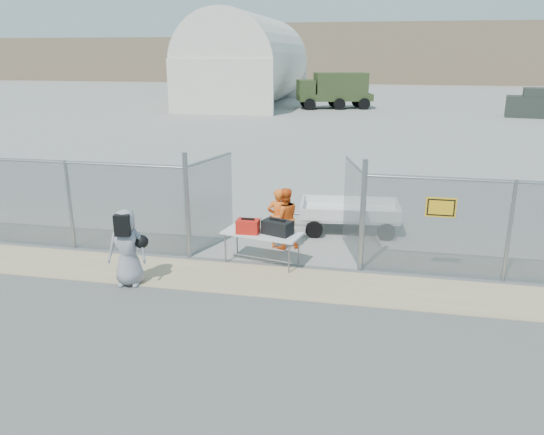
% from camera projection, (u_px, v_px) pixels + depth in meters
% --- Properties ---
extents(ground, '(160.00, 160.00, 0.00)m').
position_uv_depth(ground, '(252.00, 301.00, 10.33)').
color(ground, '#545454').
extents(tarmac_inside, '(160.00, 80.00, 0.01)m').
position_uv_depth(tarmac_inside, '(357.00, 104.00, 49.61)').
color(tarmac_inside, gray).
rests_on(tarmac_inside, ground).
extents(dirt_strip, '(44.00, 1.60, 0.01)m').
position_uv_depth(dirt_strip, '(263.00, 280.00, 11.26)').
color(dirt_strip, tan).
rests_on(dirt_strip, ground).
extents(distant_hills, '(140.00, 6.00, 9.00)m').
position_uv_depth(distant_hills, '(403.00, 53.00, 81.00)').
color(distant_hills, '#7F684F').
rests_on(distant_hills, ground).
extents(chain_link_fence, '(40.00, 0.20, 2.20)m').
position_uv_depth(chain_link_fence, '(272.00, 218.00, 11.87)').
color(chain_link_fence, gray).
rests_on(chain_link_fence, ground).
extents(quonset_hangar, '(9.00, 18.00, 8.00)m').
position_uv_depth(quonset_hangar, '(248.00, 60.00, 48.46)').
color(quonset_hangar, silver).
rests_on(quonset_hangar, ground).
extents(folding_table, '(1.88, 1.09, 0.75)m').
position_uv_depth(folding_table, '(262.00, 248.00, 12.08)').
color(folding_table, silver).
rests_on(folding_table, ground).
extents(orange_bag, '(0.50, 0.33, 0.31)m').
position_uv_depth(orange_bag, '(248.00, 226.00, 11.89)').
color(orange_bag, red).
rests_on(orange_bag, folding_table).
extents(black_duffel, '(0.74, 0.59, 0.31)m').
position_uv_depth(black_duffel, '(277.00, 227.00, 11.81)').
color(black_duffel, black).
rests_on(black_duffel, folding_table).
extents(security_worker_left, '(0.60, 0.44, 1.51)m').
position_uv_depth(security_worker_left, '(278.00, 219.00, 12.94)').
color(security_worker_left, orange).
rests_on(security_worker_left, ground).
extents(security_worker_right, '(0.92, 0.85, 1.53)m').
position_uv_depth(security_worker_right, '(284.00, 218.00, 12.92)').
color(security_worker_right, orange).
rests_on(security_worker_right, ground).
extents(visitor, '(0.86, 0.63, 1.63)m').
position_uv_depth(visitor, '(127.00, 248.00, 10.86)').
color(visitor, gray).
rests_on(visitor, ground).
extents(utility_trailer, '(3.53, 2.04, 0.82)m').
position_uv_depth(utility_trailer, '(350.00, 216.00, 14.34)').
color(utility_trailer, silver).
rests_on(utility_trailer, ground).
extents(military_truck, '(6.69, 4.03, 3.00)m').
position_uv_depth(military_truck, '(335.00, 91.00, 45.40)').
color(military_truck, '#33431F').
rests_on(military_truck, ground).
extents(parked_vehicle_near, '(4.93, 2.89, 2.09)m').
position_uv_depth(parked_vehicle_near, '(540.00, 103.00, 39.11)').
color(parked_vehicle_near, '#292F29').
rests_on(parked_vehicle_near, ground).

